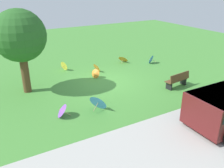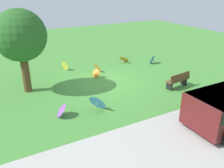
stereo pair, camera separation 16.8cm
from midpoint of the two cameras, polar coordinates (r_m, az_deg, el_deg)
name	(u,v)px [view 1 (the left image)]	position (r m, az deg, el deg)	size (l,w,h in m)	color
ground	(106,82)	(14.87, -1.76, 0.52)	(40.00, 40.00, 0.00)	#478C38
road_strip	(187,138)	(10.12, 16.91, -12.18)	(40.00, 3.82, 0.01)	#B2AFA8
park_bench	(178,80)	(14.41, 15.01, 0.96)	(1.65, 0.67, 0.90)	brown
shade_tree	(20,36)	(13.48, -21.41, 10.48)	(2.74, 2.74, 4.52)	brown
parasol_blue_0	(151,59)	(18.50, 8.89, 5.87)	(0.73, 0.71, 0.66)	tan
parasol_orange_0	(95,74)	(15.39, -4.38, 2.46)	(0.68, 0.67, 0.60)	tan
parasol_orange_1	(97,67)	(16.51, -3.79, 3.96)	(0.66, 0.70, 0.63)	tan
parasol_blue_1	(99,101)	(11.51, -3.58, -4.15)	(0.97, 1.06, 0.86)	tan
parasol_purple_1	(61,110)	(11.18, -12.47, -6.11)	(0.76, 0.79, 0.65)	tan
parasol_yellow_0	(65,66)	(17.14, -11.43, 4.31)	(0.64, 0.70, 0.66)	tan
parasol_orange_2	(123,58)	(18.48, 2.45, 6.08)	(0.92, 0.95, 0.63)	tan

